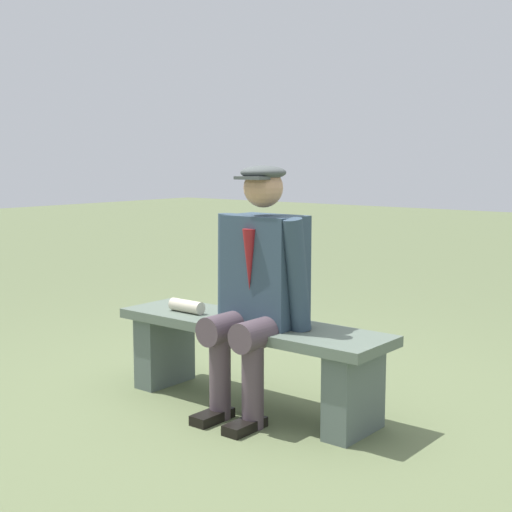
{
  "coord_description": "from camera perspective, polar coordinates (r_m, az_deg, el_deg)",
  "views": [
    {
      "loc": [
        -2.42,
        2.95,
        1.32
      ],
      "look_at": [
        -0.04,
        0.0,
        0.81
      ],
      "focal_mm": 51.83,
      "sensor_mm": 36.0,
      "label": 1
    }
  ],
  "objects": [
    {
      "name": "seated_man",
      "position": [
        3.75,
        0.21,
        -2.06
      ],
      "size": [
        0.56,
        0.55,
        1.28
      ],
      "color": "#2F4253",
      "rests_on": "ground"
    },
    {
      "name": "bench",
      "position": [
        3.94,
        -0.48,
        -7.21
      ],
      "size": [
        1.58,
        0.42,
        0.46
      ],
      "color": "#586659",
      "rests_on": "ground"
    },
    {
      "name": "rolled_magazine",
      "position": [
        4.13,
        -5.38,
        -3.88
      ],
      "size": [
        0.22,
        0.07,
        0.07
      ],
      "primitive_type": "cylinder",
      "rotation": [
        0.0,
        1.57,
        -0.01
      ],
      "color": "beige",
      "rests_on": "bench"
    },
    {
      "name": "ground_plane",
      "position": [
        4.03,
        -0.48,
        -11.49
      ],
      "size": [
        30.0,
        30.0,
        0.0
      ],
      "primitive_type": "plane",
      "color": "#616D47"
    }
  ]
}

